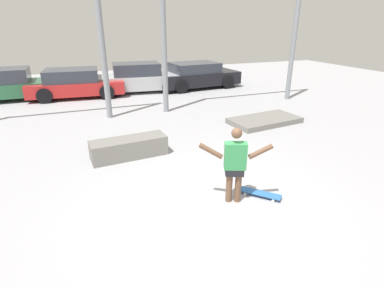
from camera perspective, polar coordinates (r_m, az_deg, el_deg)
ground_plane at (r=5.90m, az=3.04°, el=-10.89°), size 36.00×36.00×0.00m
skateboarder at (r=5.57m, az=8.19°, el=-3.53°), size 1.28×0.61×1.50m
skateboard at (r=6.18m, az=12.86°, el=-9.14°), size 0.71×0.74×0.08m
grind_box at (r=7.80m, az=-11.89°, el=-0.70°), size 1.95×0.76×0.50m
manual_pad at (r=10.60m, az=13.65°, el=4.39°), size 2.53×1.51×0.18m
canopy_support_right at (r=12.39m, az=8.30°, el=23.06°), size 5.88×0.20×5.57m
parked_car_green at (r=15.69m, az=-31.89°, el=9.54°), size 3.91×1.94×1.36m
parked_car_red at (r=14.94m, az=-21.30°, el=10.70°), size 4.27×2.28×1.27m
parked_car_silver at (r=15.28m, az=-10.01°, el=12.26°), size 4.14×2.11×1.39m
parked_car_black at (r=16.01m, az=0.88°, el=12.92°), size 4.40×2.30×1.30m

